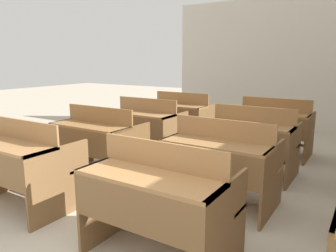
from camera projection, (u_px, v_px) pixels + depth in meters
name	position (u px, v px, depth m)	size (l,w,h in m)	color
wall_back	(306.00, 64.00, 7.02)	(6.11, 0.06, 2.90)	beige
bench_front_left	(22.00, 162.00, 3.45)	(1.12, 0.76, 0.94)	brown
bench_front_center	(159.00, 199.00, 2.54)	(1.12, 0.76, 0.94)	brown
bench_second_left	(98.00, 140.00, 4.38)	(1.12, 0.76, 0.94)	brown
bench_second_center	(220.00, 161.00, 3.48)	(1.12, 0.76, 0.94)	brown
bench_third_left	(146.00, 126.00, 5.32)	(1.12, 0.76, 0.94)	brown
bench_third_center	(251.00, 140.00, 4.40)	(1.12, 0.76, 0.94)	brown
bench_back_left	(181.00, 116.00, 6.24)	(1.12, 0.76, 0.94)	brown
bench_back_center	(274.00, 126.00, 5.33)	(1.12, 0.76, 0.94)	brown
schoolbag	(1.00, 169.00, 4.19)	(0.29, 0.24, 0.37)	navy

